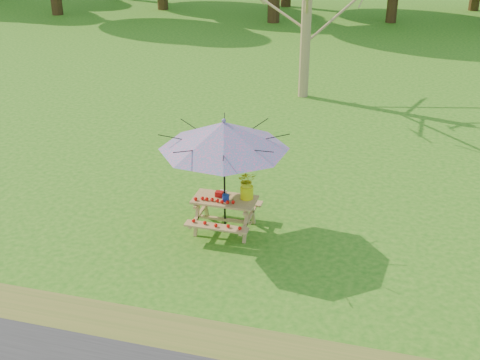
# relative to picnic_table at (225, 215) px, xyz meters

# --- Properties ---
(ground) EXTENTS (120.00, 120.00, 0.00)m
(ground) POSITION_rel_picnic_table_xyz_m (-3.98, -0.50, -0.33)
(ground) COLOR #226613
(ground) RESTS_ON ground
(picnic_table) EXTENTS (1.20, 1.32, 0.67)m
(picnic_table) POSITION_rel_picnic_table_xyz_m (0.00, 0.00, 0.00)
(picnic_table) COLOR #AB7F4D
(picnic_table) RESTS_ON ground
(patio_umbrella) EXTENTS (2.97, 2.97, 2.27)m
(patio_umbrella) POSITION_rel_picnic_table_xyz_m (0.00, 0.00, 1.62)
(patio_umbrella) COLOR black
(patio_umbrella) RESTS_ON ground
(produce_bins) EXTENTS (0.31, 0.38, 0.13)m
(produce_bins) POSITION_rel_picnic_table_xyz_m (-0.04, 0.03, 0.40)
(produce_bins) COLOR #AB0D0E
(produce_bins) RESTS_ON picnic_table
(tomatoes_row) EXTENTS (0.77, 0.13, 0.07)m
(tomatoes_row) POSITION_rel_picnic_table_xyz_m (-0.15, -0.18, 0.38)
(tomatoes_row) COLOR red
(tomatoes_row) RESTS_ON picnic_table
(flower_bucket) EXTENTS (0.42, 0.39, 0.56)m
(flower_bucket) POSITION_rel_picnic_table_xyz_m (0.40, 0.14, 0.64)
(flower_bucket) COLOR yellow
(flower_bucket) RESTS_ON picnic_table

